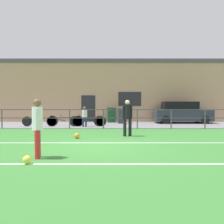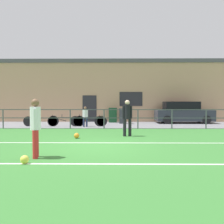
% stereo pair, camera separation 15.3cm
% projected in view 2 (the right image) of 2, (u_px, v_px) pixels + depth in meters
% --- Properties ---
extents(ground, '(60.00, 44.00, 0.04)m').
position_uv_depth(ground, '(96.00, 147.00, 8.71)').
color(ground, '#387A33').
extents(field_line_touchline, '(36.00, 0.11, 0.00)m').
position_uv_depth(field_line_touchline, '(98.00, 143.00, 9.55)').
color(field_line_touchline, white).
rests_on(field_line_touchline, ground).
extents(field_line_hash, '(36.00, 0.11, 0.00)m').
position_uv_depth(field_line_hash, '(89.00, 164.00, 6.28)').
color(field_line_hash, white).
rests_on(field_line_hash, ground).
extents(pavement_strip, '(48.00, 5.00, 0.02)m').
position_uv_depth(pavement_strip, '(106.00, 125.00, 17.20)').
color(pavement_strip, slate).
rests_on(pavement_strip, ground).
extents(perimeter_fence, '(36.07, 0.07, 1.15)m').
position_uv_depth(perimeter_fence, '(104.00, 116.00, 14.67)').
color(perimeter_fence, '#474C51').
rests_on(perimeter_fence, ground).
extents(clubhouse_facade, '(28.00, 2.56, 4.98)m').
position_uv_depth(clubhouse_facade, '(107.00, 91.00, 20.80)').
color(clubhouse_facade, tan).
rests_on(clubhouse_facade, ground).
extents(player_goalkeeper, '(0.45, 0.29, 1.66)m').
position_uv_depth(player_goalkeeper, '(127.00, 116.00, 11.40)').
color(player_goalkeeper, black).
rests_on(player_goalkeeper, ground).
extents(player_striker, '(0.29, 0.45, 1.66)m').
position_uv_depth(player_striker, '(35.00, 124.00, 6.96)').
color(player_striker, red).
rests_on(player_striker, ground).
extents(soccer_ball_match, '(0.22, 0.22, 0.22)m').
position_uv_depth(soccer_ball_match, '(25.00, 159.00, 6.30)').
color(soccer_ball_match, '#E5E04C').
rests_on(soccer_ball_match, ground).
extents(soccer_ball_spare, '(0.23, 0.23, 0.23)m').
position_uv_depth(soccer_ball_spare, '(77.00, 136.00, 10.75)').
color(soccer_ball_spare, orange).
rests_on(soccer_ball_spare, ground).
extents(spectator_child, '(0.35, 0.22, 1.27)m').
position_uv_depth(spectator_child, '(85.00, 115.00, 15.57)').
color(spectator_child, '#232D4C').
rests_on(spectator_child, pavement_strip).
extents(parked_car_red, '(4.11, 1.88, 1.59)m').
position_uv_depth(parked_car_red, '(183.00, 113.00, 18.44)').
color(parked_car_red, '#282D38').
rests_on(parked_car_red, pavement_strip).
extents(bicycle_parked_0, '(2.16, 0.04, 0.74)m').
position_uv_depth(bicycle_parked_0, '(90.00, 121.00, 15.90)').
color(bicycle_parked_0, black).
rests_on(bicycle_parked_0, pavement_strip).
extents(bicycle_parked_1, '(2.36, 0.04, 0.77)m').
position_uv_depth(bicycle_parked_1, '(66.00, 121.00, 15.92)').
color(bicycle_parked_1, black).
rests_on(bicycle_parked_1, pavement_strip).
extents(bicycle_parked_2, '(2.20, 0.04, 0.73)m').
position_uv_depth(bicycle_parked_2, '(40.00, 121.00, 15.94)').
color(bicycle_parked_2, black).
rests_on(bicycle_parked_2, pavement_strip).
extents(bicycle_parked_3, '(2.23, 0.04, 0.75)m').
position_uv_depth(bicycle_parked_3, '(87.00, 121.00, 15.90)').
color(bicycle_parked_3, black).
rests_on(bicycle_parked_3, pavement_strip).
extents(trash_bin_0, '(0.65, 0.55, 1.11)m').
position_uv_depth(trash_bin_0, '(113.00, 115.00, 19.10)').
color(trash_bin_0, '#194C28').
rests_on(trash_bin_0, pavement_strip).
extents(trash_bin_1, '(0.54, 0.46, 1.09)m').
position_uv_depth(trash_bin_1, '(123.00, 116.00, 18.08)').
color(trash_bin_1, '#33383D').
rests_on(trash_bin_1, pavement_strip).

